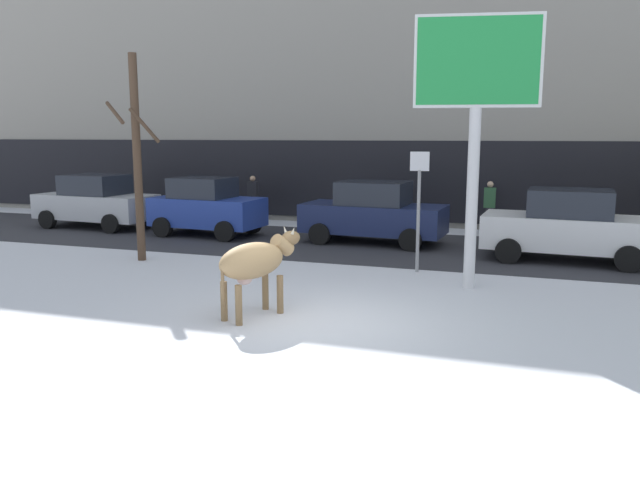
% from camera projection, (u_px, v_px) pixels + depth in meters
% --- Properties ---
extents(ground_plane, '(120.00, 120.00, 0.00)m').
position_uv_depth(ground_plane, '(315.00, 324.00, 10.66)').
color(ground_plane, white).
extents(road_strip, '(60.00, 5.60, 0.01)m').
position_uv_depth(road_strip, '(402.00, 248.00, 17.86)').
color(road_strip, '#333338').
rests_on(road_strip, ground).
extents(building_facade, '(44.00, 6.10, 13.00)m').
position_uv_depth(building_facade, '(443.00, 47.00, 23.60)').
color(building_facade, gray).
rests_on(building_facade, ground).
extents(cow_tan, '(1.14, 1.90, 1.54)m').
position_uv_depth(cow_tan, '(255.00, 262.00, 10.98)').
color(cow_tan, tan).
rests_on(cow_tan, ground).
extents(billboard, '(2.51, 0.68, 5.56)m').
position_uv_depth(billboard, '(477.00, 79.00, 12.46)').
color(billboard, silver).
rests_on(billboard, ground).
extents(car_silver_sedan, '(4.30, 2.19, 1.84)m').
position_uv_depth(car_silver_sedan, '(96.00, 202.00, 21.63)').
color(car_silver_sedan, '#B7BABF').
rests_on(car_silver_sedan, ground).
extents(car_blue_hatchback, '(3.60, 2.10, 1.86)m').
position_uv_depth(car_blue_hatchback, '(206.00, 207.00, 19.91)').
color(car_blue_hatchback, '#233D9E').
rests_on(car_blue_hatchback, ground).
extents(car_navy_sedan, '(4.30, 2.19, 1.84)m').
position_uv_depth(car_navy_sedan, '(373.00, 213.00, 18.50)').
color(car_navy_sedan, '#19234C').
rests_on(car_navy_sedan, ground).
extents(car_white_sedan, '(4.30, 2.19, 1.84)m').
position_uv_depth(car_white_sedan, '(569.00, 226.00, 15.83)').
color(car_white_sedan, white).
rests_on(car_white_sedan, ground).
extents(pedestrian_near_billboard, '(0.36, 0.24, 1.73)m').
position_uv_depth(pedestrian_near_billboard, '(253.00, 199.00, 22.71)').
color(pedestrian_near_billboard, '#282833').
rests_on(pedestrian_near_billboard, ground).
extents(pedestrian_by_cars, '(0.36, 0.24, 1.73)m').
position_uv_depth(pedestrian_by_cars, '(489.00, 208.00, 20.10)').
color(pedestrian_by_cars, '#282833').
rests_on(pedestrian_by_cars, ground).
extents(bare_tree_left_lot, '(1.31, 1.02, 5.19)m').
position_uv_depth(bare_tree_left_lot, '(137.00, 156.00, 15.64)').
color(bare_tree_left_lot, '#4C3828').
rests_on(bare_tree_left_lot, ground).
extents(street_sign, '(0.44, 0.08, 2.82)m').
position_uv_depth(street_sign, '(419.00, 202.00, 14.45)').
color(street_sign, gray).
rests_on(street_sign, ground).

